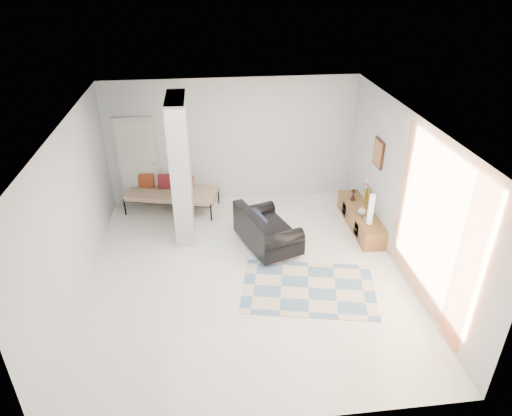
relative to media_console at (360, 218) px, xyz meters
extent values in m
plane|color=white|center=(-2.52, -1.35, -0.20)|extent=(6.00, 6.00, 0.00)
plane|color=white|center=(-2.52, -1.35, 2.60)|extent=(6.00, 6.00, 0.00)
plane|color=silver|center=(-2.52, 1.65, 1.20)|extent=(6.00, 0.00, 6.00)
plane|color=silver|center=(-2.52, -4.35, 1.20)|extent=(6.00, 0.00, 6.00)
plane|color=silver|center=(-5.27, -1.35, 1.20)|extent=(0.00, 6.00, 6.00)
plane|color=silver|center=(0.23, -1.35, 1.20)|extent=(0.00, 6.00, 6.00)
cube|color=#B1B6B9|center=(-3.62, 0.25, 1.20)|extent=(0.35, 1.20, 2.80)
cube|color=silver|center=(-4.62, 1.61, 0.82)|extent=(0.85, 0.06, 2.04)
plane|color=#FF8943|center=(0.15, -2.50, 1.25)|extent=(0.00, 2.55, 2.55)
cube|color=#371B0F|center=(0.20, 0.00, 1.45)|extent=(0.04, 0.45, 0.55)
cube|color=brown|center=(0.00, 0.00, 0.00)|extent=(0.45, 1.89, 0.40)
cube|color=#371B0F|center=(-0.22, -0.42, 0.00)|extent=(0.02, 0.25, 0.28)
cube|color=#371B0F|center=(-0.22, 0.42, 0.00)|extent=(0.02, 0.25, 0.28)
cube|color=gold|center=(0.18, 0.26, 0.40)|extent=(0.09, 0.32, 0.40)
cube|color=silver|center=(-0.10, -0.42, 0.26)|extent=(0.04, 0.10, 0.12)
cylinder|color=silver|center=(-2.14, -1.15, -0.15)|extent=(0.05, 0.05, 0.10)
cylinder|color=silver|center=(-2.52, -0.04, -0.15)|extent=(0.05, 0.05, 0.10)
cylinder|color=silver|center=(-1.53, -0.94, -0.15)|extent=(0.05, 0.05, 0.10)
cylinder|color=silver|center=(-1.91, 0.17, -0.15)|extent=(0.05, 0.05, 0.10)
cube|color=black|center=(-2.02, -0.49, 0.05)|extent=(1.26, 1.61, 0.30)
cube|color=black|center=(-2.33, -0.59, 0.38)|extent=(0.65, 1.40, 0.36)
cylinder|color=black|center=(-1.83, -1.04, 0.28)|extent=(0.85, 0.53, 0.28)
cylinder|color=black|center=(-2.21, 0.07, 0.28)|extent=(0.85, 0.53, 0.28)
cube|color=black|center=(-2.22, -0.55, 0.40)|extent=(0.30, 0.53, 0.31)
cylinder|color=black|center=(-4.95, 1.10, 0.00)|extent=(0.04, 0.04, 0.40)
cylinder|color=black|center=(-3.09, 0.62, 0.00)|extent=(0.04, 0.04, 0.40)
cylinder|color=black|center=(-4.75, 1.87, 0.00)|extent=(0.04, 0.04, 0.40)
cylinder|color=black|center=(-2.89, 1.39, 0.00)|extent=(0.04, 0.04, 0.40)
cube|color=beige|center=(-3.92, 1.25, 0.18)|extent=(2.09, 1.28, 0.12)
cube|color=#93381A|center=(-4.48, 1.54, 0.40)|extent=(0.37, 0.24, 0.33)
cube|color=maroon|center=(-4.05, 1.43, 0.40)|extent=(0.37, 0.24, 0.33)
cube|color=#93381A|center=(-3.61, 1.32, 0.40)|extent=(0.37, 0.24, 0.33)
cube|color=beige|center=(-1.51, -1.88, -0.20)|extent=(2.50, 1.92, 0.01)
cylinder|color=silver|center=(-0.02, -0.53, 0.51)|extent=(0.11, 0.11, 0.62)
imported|color=silver|center=(-0.05, -0.18, 0.29)|extent=(0.20, 0.20, 0.18)
camera|label=1|loc=(-3.14, -7.91, 4.76)|focal=32.00mm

